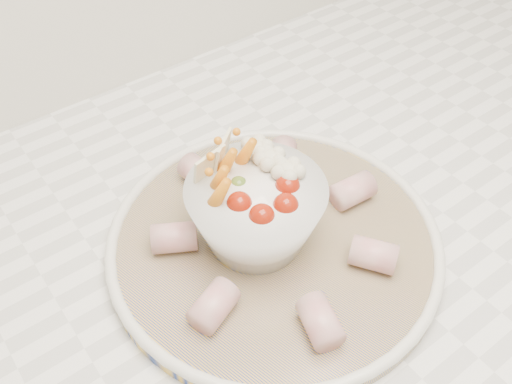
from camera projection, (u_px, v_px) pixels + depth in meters
kitchen_counter at (302, 352)px, 1.02m from camera, size 2.04×0.62×0.92m
serving_platter at (274, 241)px, 0.60m from camera, size 0.42×0.42×0.02m
veggie_bowl at (256, 210)px, 0.57m from camera, size 0.14×0.14×0.11m
cured_meat_rolls at (274, 229)px, 0.59m from camera, size 0.25×0.28×0.03m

